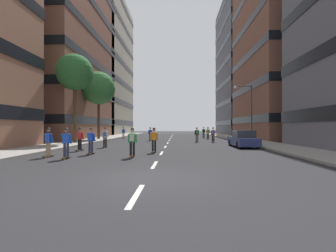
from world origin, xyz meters
The scene contains 25 objects.
ground_plane centered at (0.00, 22.31, 0.00)m, with size 133.87×133.87×0.00m, color #28282B.
sidewalk_left centered at (-10.08, 25.10, 0.07)m, with size 3.71×61.36×0.14m, color #9E9991.
sidewalk_right centered at (10.08, 25.10, 0.07)m, with size 3.71×61.36×0.14m, color #9E9991.
lane_markings centered at (0.00, 23.00, 0.00)m, with size 0.16×52.20×0.01m.
building_left_mid centered at (-19.83, 28.66, 13.86)m, with size 15.90×21.27×27.55m.
building_left_far centered at (-19.83, 48.44, 16.74)m, with size 15.90×22.32×33.30m.
building_right_mid centered at (19.83, 28.66, 17.20)m, with size 15.90×18.11×34.21m.
building_right_far centered at (19.83, 48.44, 16.12)m, with size 15.90×18.96×32.06m.
parked_car_near centered at (7.03, 12.99, 0.70)m, with size 1.82×4.40×1.52m.
street_tree_near centered at (-10.08, 16.67, 7.73)m, with size 3.92×3.92×9.61m.
street_tree_mid centered at (-10.08, 24.34, 7.30)m, with size 4.65×4.65×9.51m.
streetlamp_right centered at (9.34, 19.10, 4.14)m, with size 2.13×0.30×6.50m.
skater_0 centered at (-5.26, 11.96, 1.02)m, with size 0.53×0.90×1.78m.
skater_1 centered at (3.45, 19.79, 1.02)m, with size 0.56×0.92×1.78m.
skater_2 centered at (-4.61, 6.93, 0.98)m, with size 0.56×0.92×1.78m.
skater_3 centered at (-6.68, 5.52, 0.98)m, with size 0.56×0.92×1.78m.
skater_4 centered at (-1.61, 5.64, 1.02)m, with size 0.54×0.91×1.78m.
skater_5 centered at (5.34, 19.53, 1.02)m, with size 0.56×0.92×1.78m.
skater_6 centered at (-6.31, 9.17, 0.98)m, with size 0.57×0.92×1.78m.
skater_7 centered at (-2.44, 21.95, 1.02)m, with size 0.53×0.90×1.78m.
skater_8 centered at (-0.55, 8.22, 0.98)m, with size 0.55×0.91×1.78m.
skater_9 centered at (5.68, 26.79, 1.02)m, with size 0.56×0.92×1.78m.
skater_10 centered at (-5.23, 4.80, 0.98)m, with size 0.53×0.90×1.78m.
skater_11 centered at (5.42, 30.12, 1.02)m, with size 0.54×0.91×1.78m.
skater_12 centered at (-7.25, 27.43, 0.98)m, with size 0.57×0.92×1.78m.
Camera 1 is at (1.10, -8.17, 1.84)m, focal length 24.82 mm.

